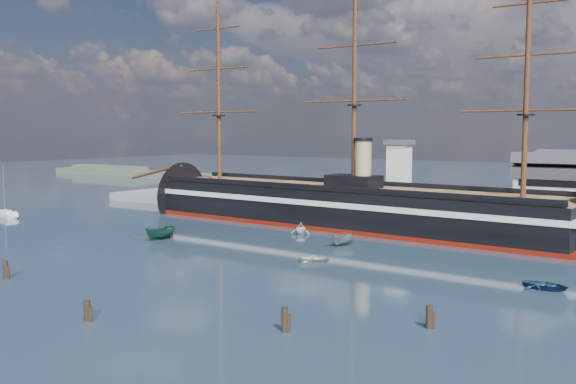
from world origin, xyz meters
The scene contains 15 objects.
ground centered at (0.00, 40.00, 0.00)m, with size 600.00×600.00×0.00m, color #1D3346.
quay centered at (10.00, 76.00, 0.00)m, with size 180.00×18.00×2.00m, color slate.
quay_tower centered at (3.00, 73.00, 9.75)m, with size 5.00×5.00×15.00m.
shoreline centered at (-139.23, 135.00, 1.45)m, with size 120.00×10.00×4.00m.
warship centered at (-4.41, 60.00, 4.04)m, with size 113.34×21.54×53.94m.
sailboat centered at (-70.96, 30.57, 0.70)m, with size 7.17×3.38×11.05m.
motorboat_a centered at (-21.22, 28.19, 0.00)m, with size 7.10×2.60×2.84m, color #113628.
motorboat_b centered at (10.75, 27.13, 0.00)m, with size 2.82×1.13×1.32m, color beige.
motorboat_c centered at (7.61, 41.23, 0.00)m, with size 5.82×2.14×2.33m, color slate.
motorboat_d centered at (-4.74, 47.31, 0.00)m, with size 6.40×2.77×2.35m, color white.
motorboat_e centered at (41.93, 28.94, 0.00)m, with size 3.21×1.28×1.50m, color navy.
piling_near_left centered at (-16.38, -3.89, 0.00)m, with size 0.64×0.64×3.10m, color black.
piling_near_mid centered at (7.17, -10.00, 0.00)m, with size 0.64×0.64×2.80m, color black.
piling_near_right centered at (25.29, -1.78, 0.00)m, with size 0.64×0.64×3.08m, color black.
piling_far_right centered at (36.15, 6.80, 0.00)m, with size 0.64×0.64×2.96m, color black.
Camera 1 is at (58.44, -50.24, 18.80)m, focal length 40.00 mm.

